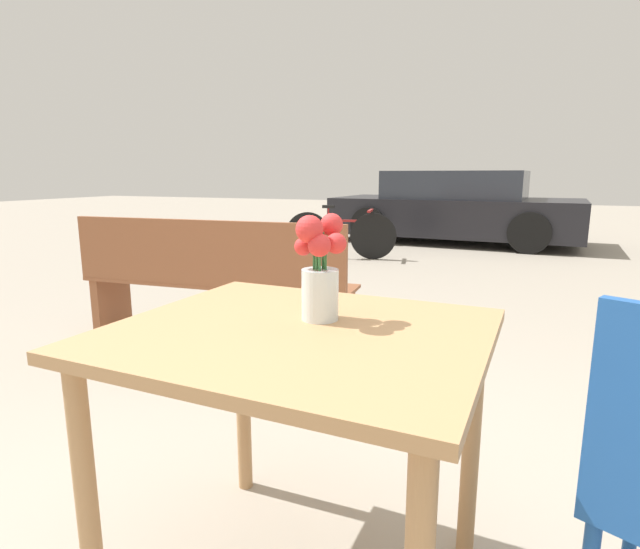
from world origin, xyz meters
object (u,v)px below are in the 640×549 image
(bicycle, at_px, (340,234))
(bench_near, at_px, (211,280))
(table_front, at_px, (299,370))
(parked_car, at_px, (455,208))
(flower_vase, at_px, (320,274))

(bicycle, bearing_deg, bench_near, -82.72)
(table_front, height_order, bench_near, bench_near)
(table_front, bearing_deg, parked_car, 94.07)
(bicycle, height_order, parked_car, parked_car)
(table_front, xyz_separation_m, bicycle, (-1.75, 5.25, -0.31))
(bench_near, bearing_deg, bicycle, 97.28)
(table_front, height_order, parked_car, parked_car)
(flower_vase, bearing_deg, bicycle, 108.99)
(table_front, distance_m, parked_car, 7.54)
(table_front, distance_m, bicycle, 5.54)
(parked_car, bearing_deg, flower_vase, -85.71)
(bench_near, bearing_deg, flower_vase, -47.47)
(parked_car, bearing_deg, table_front, -85.93)
(bench_near, relative_size, parked_car, 0.45)
(table_front, relative_size, parked_car, 0.23)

